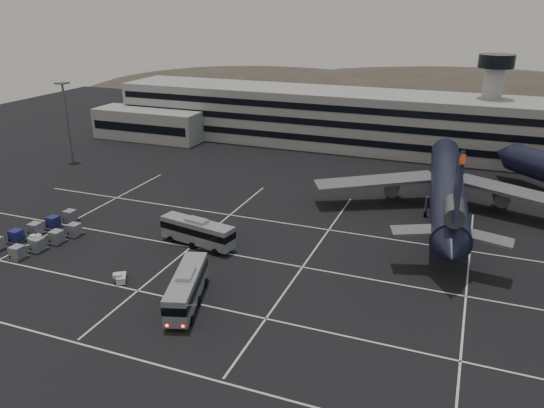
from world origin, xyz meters
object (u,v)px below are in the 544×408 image
at_px(trijet_main, 447,187).
at_px(bus_far, 197,231).
at_px(tug_a, 35,238).
at_px(uld_cluster, 41,234).
at_px(bus_near, 187,287).

xyz_separation_m(trijet_main, bus_far, (-34.48, -26.45, -2.84)).
relative_size(trijet_main, tug_a, 26.24).
bearing_deg(bus_far, uld_cluster, 117.14).
height_order(bus_near, bus_far, bus_near).
bearing_deg(bus_near, bus_far, 97.14).
bearing_deg(trijet_main, tug_a, -154.84).
distance_m(bus_near, tug_a, 32.49).
relative_size(bus_far, tug_a, 5.81).
distance_m(trijet_main, tug_a, 68.56).
distance_m(trijet_main, bus_near, 50.20).
bearing_deg(bus_near, uld_cluster, 148.10).
relative_size(tug_a, uld_cluster, 0.13).
bearing_deg(bus_far, bus_near, -145.38).
bearing_deg(trijet_main, bus_near, -128.39).
distance_m(bus_far, uld_cluster, 25.14).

